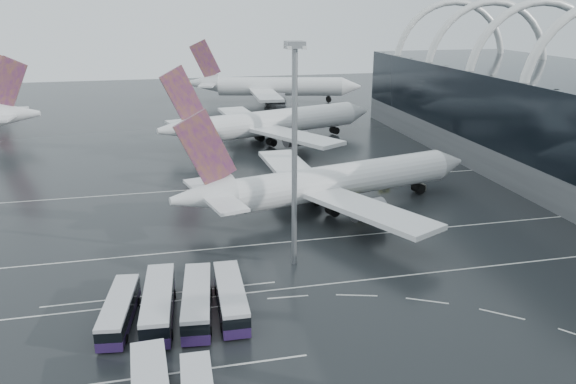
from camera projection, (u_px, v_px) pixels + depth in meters
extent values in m
plane|color=black|center=(349.00, 274.00, 73.35)|extent=(420.00, 420.00, 0.00)
torus|color=white|center=(534.00, 78.00, 123.27)|extent=(33.80, 1.80, 33.80)
torus|color=white|center=(486.00, 69.00, 140.82)|extent=(33.80, 1.80, 33.80)
torus|color=white|center=(449.00, 62.00, 158.37)|extent=(33.80, 1.80, 33.80)
cube|color=silver|center=(355.00, 281.00, 71.50)|extent=(120.00, 0.25, 0.01)
cube|color=silver|center=(324.00, 239.00, 84.43)|extent=(120.00, 0.25, 0.01)
cube|color=silver|center=(284.00, 183.00, 110.30)|extent=(120.00, 0.25, 0.01)
cube|color=silver|center=(165.00, 375.00, 53.50)|extent=(28.00, 0.25, 0.01)
cube|color=silver|center=(162.00, 294.00, 68.28)|extent=(28.00, 0.25, 0.01)
cylinder|color=white|center=(344.00, 180.00, 95.83)|extent=(41.00, 15.56, 5.67)
cone|color=white|center=(448.00, 163.00, 105.93)|extent=(7.09, 6.95, 5.67)
cone|color=white|center=(202.00, 196.00, 84.58)|extent=(10.88, 7.91, 5.67)
cube|color=#5A1B75|center=(206.00, 149.00, 82.69)|extent=(9.28, 2.89, 12.03)
cube|color=white|center=(214.00, 195.00, 85.42)|extent=(8.60, 18.15, 0.49)
cube|color=white|center=(365.00, 209.00, 84.02)|extent=(16.96, 24.97, 0.78)
cube|color=white|center=(290.00, 168.00, 104.64)|extent=(7.81, 24.71, 0.78)
cylinder|color=slate|center=(368.00, 210.00, 88.74)|extent=(6.03, 4.55, 3.33)
cylinder|color=slate|center=(313.00, 180.00, 103.59)|extent=(6.03, 4.55, 3.33)
cube|color=black|center=(323.00, 205.00, 95.39)|extent=(12.92, 8.96, 2.15)
cylinder|color=white|center=(280.00, 121.00, 141.47)|extent=(42.25, 19.03, 6.11)
cone|color=white|center=(357.00, 112.00, 153.38)|extent=(7.91, 7.77, 6.11)
cone|color=white|center=(180.00, 129.00, 128.19)|extent=(11.91, 9.08, 6.11)
cube|color=#5A1B75|center=(182.00, 94.00, 126.21)|extent=(9.84, 3.76, 12.95)
cube|color=white|center=(189.00, 128.00, 129.22)|extent=(10.41, 19.49, 0.53)
cube|color=white|center=(293.00, 136.00, 128.92)|extent=(19.60, 26.47, 0.84)
cube|color=white|center=(242.00, 117.00, 150.30)|extent=(10.15, 26.97, 0.84)
cylinder|color=slate|center=(296.00, 139.00, 134.06)|extent=(6.62, 5.21, 3.58)
cylinder|color=slate|center=(259.00, 125.00, 149.46)|extent=(6.62, 5.21, 3.58)
cube|color=black|center=(265.00, 140.00, 140.75)|extent=(14.11, 10.34, 2.32)
cylinder|color=white|center=(280.00, 86.00, 198.40)|extent=(43.71, 16.64, 6.48)
cone|color=white|center=(351.00, 87.00, 198.02)|extent=(8.05, 7.89, 6.48)
cone|color=white|center=(203.00, 83.00, 198.46)|extent=(12.39, 8.95, 6.48)
cube|color=#5A1B75|center=(205.00, 59.00, 195.81)|extent=(10.61, 3.22, 13.73)
cube|color=white|center=(209.00, 83.00, 198.43)|extent=(9.67, 20.72, 0.56)
cube|color=white|center=(265.00, 94.00, 185.46)|extent=(8.69, 28.15, 0.89)
cube|color=white|center=(269.00, 83.00, 211.91)|extent=(19.19, 28.54, 0.89)
cylinder|color=slate|center=(276.00, 99.00, 189.75)|extent=(6.87, 5.15, 3.80)
cylinder|color=slate|center=(278.00, 90.00, 208.80)|extent=(6.87, 5.15, 3.80)
cube|color=black|center=(268.00, 99.00, 199.90)|extent=(14.72, 10.14, 2.46)
cone|color=white|center=(18.00, 114.00, 143.97)|extent=(11.24, 6.94, 6.31)
cube|color=#5A1B75|center=(8.00, 82.00, 141.23)|extent=(10.51, 1.27, 13.38)
cube|color=white|center=(9.00, 114.00, 143.63)|extent=(6.04, 19.85, 0.54)
cone|color=white|center=(2.00, 94.00, 180.12)|extent=(11.38, 9.64, 5.71)
cube|color=#241544|center=(120.00, 317.00, 61.82)|extent=(4.23, 12.32, 1.02)
cube|color=black|center=(119.00, 308.00, 61.46)|extent=(4.25, 12.09, 1.21)
cube|color=silver|center=(118.00, 301.00, 61.20)|extent=(4.23, 12.32, 0.42)
cylinder|color=black|center=(126.00, 339.00, 58.41)|extent=(0.44, 0.96, 0.93)
cylinder|color=black|center=(101.00, 340.00, 58.17)|extent=(0.44, 0.96, 0.93)
cylinder|color=black|center=(138.00, 302.00, 65.69)|extent=(0.44, 0.96, 0.93)
cylinder|color=black|center=(115.00, 303.00, 65.46)|extent=(0.44, 0.96, 0.93)
cube|color=#241544|center=(159.00, 311.00, 62.82)|extent=(4.00, 13.97, 1.17)
cube|color=black|center=(158.00, 300.00, 62.42)|extent=(4.04, 13.69, 1.38)
cube|color=silver|center=(157.00, 293.00, 62.12)|extent=(4.00, 13.97, 0.48)
cylinder|color=black|center=(171.00, 334.00, 59.05)|extent=(0.44, 1.08, 1.06)
cylinder|color=black|center=(142.00, 337.00, 58.61)|extent=(0.44, 1.08, 1.06)
cylinder|color=black|center=(174.00, 294.00, 67.31)|extent=(0.44, 1.08, 1.06)
cylinder|color=black|center=(149.00, 296.00, 66.87)|extent=(0.44, 1.08, 1.06)
cube|color=#241544|center=(197.00, 308.00, 63.40)|extent=(4.30, 13.62, 1.13)
cube|color=black|center=(197.00, 298.00, 63.01)|extent=(4.33, 13.36, 1.34)
cube|color=silver|center=(196.00, 291.00, 62.72)|extent=(4.30, 13.62, 0.46)
cylinder|color=black|center=(210.00, 331.00, 59.67)|extent=(0.46, 1.06, 1.03)
cylinder|color=black|center=(183.00, 333.00, 59.33)|extent=(0.46, 1.06, 1.03)
cylinder|color=black|center=(211.00, 292.00, 67.73)|extent=(0.46, 1.06, 1.03)
cylinder|color=black|center=(186.00, 294.00, 67.39)|extent=(0.46, 1.06, 1.03)
cube|color=#241544|center=(231.00, 304.00, 64.38)|extent=(3.26, 13.14, 1.11)
cube|color=black|center=(231.00, 294.00, 64.00)|extent=(3.31, 12.88, 1.31)
cube|color=silver|center=(231.00, 287.00, 63.71)|extent=(3.26, 13.14, 0.45)
cylinder|color=black|center=(248.00, 325.00, 60.88)|extent=(0.38, 1.01, 1.01)
cylinder|color=black|center=(222.00, 327.00, 60.36)|extent=(0.38, 1.01, 1.01)
cylinder|color=black|center=(239.00, 288.00, 68.66)|extent=(0.38, 1.01, 1.01)
cylinder|color=black|center=(216.00, 291.00, 68.13)|extent=(0.38, 1.01, 1.01)
cylinder|color=black|center=(167.00, 380.00, 51.94)|extent=(0.43, 1.08, 1.07)
cylinder|color=gray|center=(294.00, 162.00, 71.93)|extent=(0.72, 0.72, 28.61)
cube|color=gray|center=(295.00, 45.00, 67.27)|extent=(2.25, 2.25, 0.82)
cube|color=white|center=(295.00, 47.00, 67.36)|extent=(2.04, 2.04, 0.41)
cube|color=slate|center=(420.00, 187.00, 106.14)|extent=(2.05, 1.21, 1.12)
cube|color=yellow|center=(363.00, 211.00, 93.96)|extent=(1.87, 1.11, 1.02)
cube|color=yellow|center=(384.00, 185.00, 107.42)|extent=(1.92, 1.13, 1.05)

